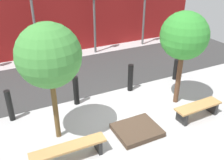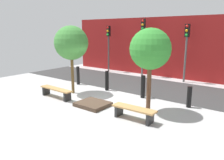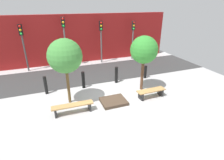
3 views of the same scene
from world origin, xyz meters
name	(u,v)px [view 1 (image 1 of 3)]	position (x,y,z in m)	size (l,w,h in m)	color
ground_plane	(127,121)	(0.00, 0.00, 0.00)	(18.00, 18.00, 0.00)	#ACACAC
road_strip	(84,73)	(0.00, 3.95, 0.01)	(18.00, 3.94, 0.01)	#343434
building_facade	(60,14)	(0.00, 7.19, 2.05)	(16.20, 0.50, 4.09)	maroon
bench_left	(69,150)	(-2.19, -0.82, 0.35)	(2.00, 0.42, 0.47)	black
bench_right	(198,109)	(2.19, -0.82, 0.33)	(1.67, 0.48, 0.47)	black
planter_bed	(137,130)	(0.00, -0.62, 0.08)	(1.33, 1.13, 0.16)	#453427
tree_behind_left_bench	(49,56)	(-2.19, 0.26, 2.57)	(1.69, 1.69, 3.43)	brown
tree_behind_right_bench	(184,36)	(2.19, 0.26, 2.47)	(1.58, 1.58, 3.29)	brown
bollard_far_left	(10,106)	(-3.33, 1.73, 0.54)	(0.18, 0.18, 1.09)	black
bollard_left	(76,91)	(-1.11, 1.73, 0.53)	(0.20, 0.20, 1.07)	black
bollard_center	(130,78)	(1.11, 1.73, 0.55)	(0.21, 0.21, 1.10)	black
bollard_right	(176,69)	(3.33, 1.73, 0.45)	(0.20, 0.20, 0.90)	black
traffic_light_mid_west	(32,6)	(-1.51, 6.21, 2.72)	(0.28, 0.27, 3.96)	slate
traffic_light_mid_east	(94,6)	(1.51, 6.21, 2.47)	(0.28, 0.27, 3.57)	#5A5A5A
traffic_light_east	(145,3)	(4.54, 6.21, 2.40)	(0.28, 0.27, 3.46)	#5A5A5A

